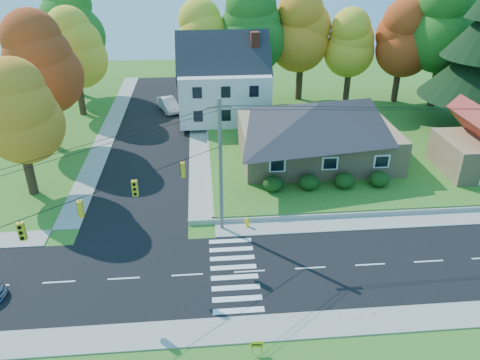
# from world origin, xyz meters

# --- Properties ---
(ground) EXTENTS (120.00, 120.00, 0.00)m
(ground) POSITION_xyz_m (0.00, 0.00, 0.00)
(ground) COLOR #3D7923
(road_main) EXTENTS (90.00, 8.00, 0.02)m
(road_main) POSITION_xyz_m (0.00, 0.00, 0.01)
(road_main) COLOR black
(road_main) RESTS_ON ground
(road_cross) EXTENTS (8.00, 44.00, 0.02)m
(road_cross) POSITION_xyz_m (-8.00, 26.00, 0.01)
(road_cross) COLOR black
(road_cross) RESTS_ON ground
(sidewalk_north) EXTENTS (90.00, 2.00, 0.08)m
(sidewalk_north) POSITION_xyz_m (0.00, 5.00, 0.04)
(sidewalk_north) COLOR #9C9A90
(sidewalk_north) RESTS_ON ground
(sidewalk_south) EXTENTS (90.00, 2.00, 0.08)m
(sidewalk_south) POSITION_xyz_m (0.00, -5.00, 0.04)
(sidewalk_south) COLOR #9C9A90
(sidewalk_south) RESTS_ON ground
(lawn) EXTENTS (30.00, 30.00, 0.50)m
(lawn) POSITION_xyz_m (13.00, 21.00, 0.25)
(lawn) COLOR #3D7923
(lawn) RESTS_ON ground
(ranch_house) EXTENTS (14.60, 10.60, 5.40)m
(ranch_house) POSITION_xyz_m (8.00, 16.00, 3.27)
(ranch_house) COLOR tan
(ranch_house) RESTS_ON lawn
(colonial_house) EXTENTS (10.40, 8.40, 9.60)m
(colonial_house) POSITION_xyz_m (0.04, 28.00, 4.58)
(colonial_house) COLOR silver
(colonial_house) RESTS_ON lawn
(hedge_row) EXTENTS (10.70, 1.70, 1.27)m
(hedge_row) POSITION_xyz_m (7.50, 9.80, 1.14)
(hedge_row) COLOR #163A10
(hedge_row) RESTS_ON lawn
(traffic_infrastructure) EXTENTS (38.10, 10.66, 10.00)m
(traffic_infrastructure) POSITION_xyz_m (-0.15, 1.35, 5.15)
(traffic_infrastructure) COLOR #666059
(traffic_infrastructure) RESTS_ON ground
(tree_lot_0) EXTENTS (6.72, 6.72, 12.51)m
(tree_lot_0) POSITION_xyz_m (-2.00, 34.00, 8.31)
(tree_lot_0) COLOR #3F2A19
(tree_lot_0) RESTS_ON lawn
(tree_lot_1) EXTENTS (7.84, 7.84, 14.60)m
(tree_lot_1) POSITION_xyz_m (4.00, 33.00, 9.61)
(tree_lot_1) COLOR #3F2A19
(tree_lot_1) RESTS_ON lawn
(tree_lot_2) EXTENTS (7.28, 7.28, 13.56)m
(tree_lot_2) POSITION_xyz_m (10.00, 34.00, 8.96)
(tree_lot_2) COLOR #3F2A19
(tree_lot_2) RESTS_ON lawn
(tree_lot_3) EXTENTS (6.16, 6.16, 11.47)m
(tree_lot_3) POSITION_xyz_m (16.00, 33.00, 7.65)
(tree_lot_3) COLOR #3F2A19
(tree_lot_3) RESTS_ON lawn
(tree_lot_4) EXTENTS (6.72, 6.72, 12.51)m
(tree_lot_4) POSITION_xyz_m (22.00, 32.00, 8.31)
(tree_lot_4) COLOR #3F2A19
(tree_lot_4) RESTS_ON lawn
(tree_lot_5) EXTENTS (8.40, 8.40, 15.64)m
(tree_lot_5) POSITION_xyz_m (26.00, 30.00, 10.27)
(tree_lot_5) COLOR #3F2A19
(tree_lot_5) RESTS_ON lawn
(tree_west_0) EXTENTS (6.16, 6.16, 11.47)m
(tree_west_0) POSITION_xyz_m (-17.00, 12.00, 7.15)
(tree_west_0) COLOR #3F2A19
(tree_west_0) RESTS_ON ground
(tree_west_1) EXTENTS (7.28, 7.28, 13.56)m
(tree_west_1) POSITION_xyz_m (-18.00, 22.00, 8.46)
(tree_west_1) COLOR #3F2A19
(tree_west_1) RESTS_ON ground
(tree_west_2) EXTENTS (6.72, 6.72, 12.51)m
(tree_west_2) POSITION_xyz_m (-17.00, 32.00, 7.81)
(tree_west_2) COLOR #3F2A19
(tree_west_2) RESTS_ON ground
(tree_west_3) EXTENTS (7.84, 7.84, 14.60)m
(tree_west_3) POSITION_xyz_m (-19.00, 40.00, 9.11)
(tree_west_3) COLOR #3F2A19
(tree_west_3) RESTS_ON ground
(white_car) EXTENTS (3.18, 5.11, 1.59)m
(white_car) POSITION_xyz_m (-6.63, 32.23, 0.82)
(white_car) COLOR #B8B8BD
(white_car) RESTS_ON road_cross
(fire_hydrant) EXTENTS (0.46, 0.36, 0.80)m
(fire_hydrant) POSITION_xyz_m (0.39, 5.22, 0.38)
(fire_hydrant) COLOR yellow
(fire_hydrant) RESTS_ON ground
(yard_sign) EXTENTS (0.67, 0.08, 0.84)m
(yard_sign) POSITION_xyz_m (-0.33, -6.67, 0.60)
(yard_sign) COLOR black
(yard_sign) RESTS_ON ground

